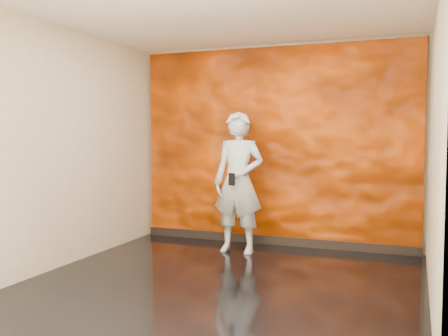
% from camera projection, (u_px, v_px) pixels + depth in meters
% --- Properties ---
extents(room, '(4.02, 4.02, 2.81)m').
position_uv_depth(room, '(224.00, 149.00, 5.14)').
color(room, black).
rests_on(room, ground).
extents(feature_wall, '(3.90, 0.06, 2.75)m').
position_uv_depth(feature_wall, '(275.00, 146.00, 6.96)').
color(feature_wall, '#F95100').
rests_on(feature_wall, ground).
extents(baseboard, '(3.90, 0.04, 0.12)m').
position_uv_depth(baseboard, '(273.00, 240.00, 7.01)').
color(baseboard, black).
rests_on(baseboard, ground).
extents(man, '(0.68, 0.45, 1.84)m').
position_uv_depth(man, '(238.00, 182.00, 6.51)').
color(man, '#A2A8B2').
rests_on(man, ground).
extents(phone, '(0.09, 0.03, 0.16)m').
position_uv_depth(phone, '(232.00, 179.00, 6.28)').
color(phone, black).
rests_on(phone, man).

